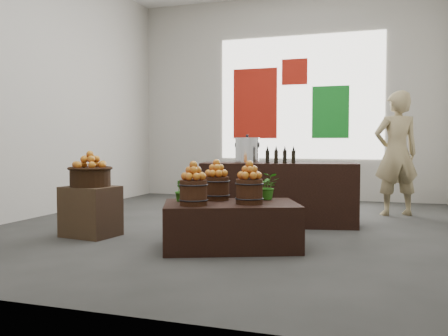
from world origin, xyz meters
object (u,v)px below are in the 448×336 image
(counter, at_px, (278,194))
(stock_pot_left, at_px, (247,151))
(shopper, at_px, (396,153))
(crate, at_px, (91,211))
(display_table, at_px, (231,225))
(wicker_basket, at_px, (90,177))

(counter, bearing_deg, stock_pot_left, 180.00)
(shopper, bearing_deg, crate, 16.29)
(stock_pot_left, bearing_deg, counter, 12.01)
(crate, xyz_separation_m, counter, (1.95, 1.52, 0.12))
(crate, distance_m, shopper, 4.60)
(display_table, relative_size, shopper, 0.73)
(counter, height_order, shopper, shopper)
(crate, xyz_separation_m, shopper, (3.46, 2.96, 0.65))
(crate, height_order, counter, counter)
(wicker_basket, distance_m, display_table, 1.85)
(wicker_basket, relative_size, shopper, 0.25)
(display_table, bearing_deg, counter, 62.08)
(stock_pot_left, height_order, shopper, shopper)
(wicker_basket, distance_m, counter, 2.48)
(stock_pot_left, relative_size, shopper, 0.17)
(display_table, bearing_deg, stock_pot_left, 77.19)
(stock_pot_left, distance_m, shopper, 2.47)
(crate, bearing_deg, wicker_basket, 0.00)
(crate, xyz_separation_m, stock_pot_left, (1.53, 1.43, 0.71))
(wicker_basket, xyz_separation_m, display_table, (1.79, -0.10, -0.46))
(counter, bearing_deg, wicker_basket, -154.08)
(display_table, bearing_deg, wicker_basket, 154.33)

